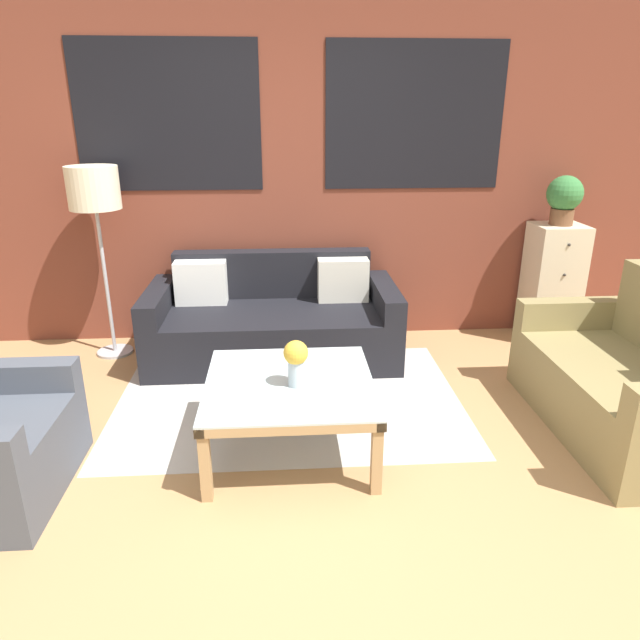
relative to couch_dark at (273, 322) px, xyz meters
name	(u,v)px	position (x,y,z in m)	size (l,w,h in m)	color
ground_plane	(311,515)	(0.19, -1.95, -0.28)	(16.00, 16.00, 0.00)	#AD7F51
wall_back_brick	(294,168)	(0.19, 0.49, 1.13)	(8.40, 0.09, 2.80)	brown
rug	(289,399)	(0.11, -0.76, -0.28)	(2.29, 1.62, 0.00)	#BCB7B2
couch_dark	(273,322)	(0.00, 0.00, 0.00)	(1.90, 0.88, 0.78)	black
settee_vintage	(632,384)	(2.15, -1.28, 0.03)	(0.80, 1.45, 0.92)	olive
coffee_table	(290,391)	(0.11, -1.36, 0.09)	(0.93, 0.93, 0.44)	silver
floor_lamp	(94,196)	(-1.29, 0.13, 0.98)	(0.37, 0.37, 1.47)	#B2B2B7
drawer_cabinet	(552,283)	(2.33, 0.22, 0.21)	(0.40, 0.39, 0.98)	beige
potted_plant	(564,197)	(2.33, 0.22, 0.92)	(0.28, 0.28, 0.39)	brown
flower_vase	(296,359)	(0.14, -1.42, 0.31)	(0.13, 0.13, 0.26)	#ADBCC6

